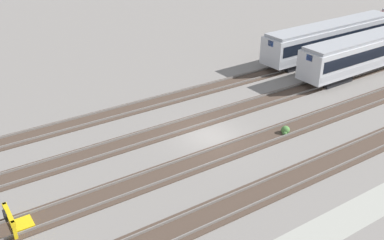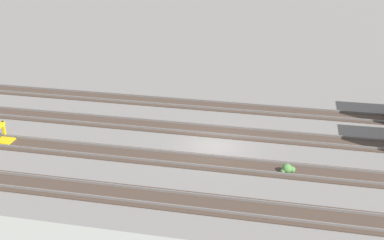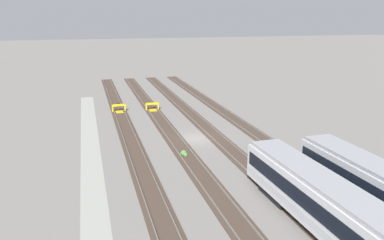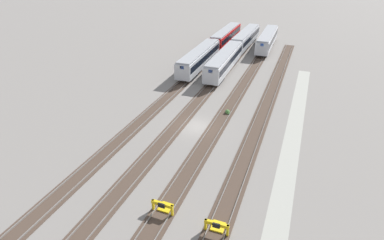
{
  "view_description": "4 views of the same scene",
  "coord_description": "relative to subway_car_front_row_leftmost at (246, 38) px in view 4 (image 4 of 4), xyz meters",
  "views": [
    {
      "loc": [
        -17.11,
        -23.37,
        16.13
      ],
      "look_at": [
        -1.58,
        -0.0,
        1.8
      ],
      "focal_mm": 42.0,
      "sensor_mm": 36.0,
      "label": 1
    },
    {
      "loc": [
        5.45,
        -32.24,
        15.66
      ],
      "look_at": [
        -1.58,
        -0.0,
        1.8
      ],
      "focal_mm": 50.0,
      "sensor_mm": 36.0,
      "label": 2
    },
    {
      "loc": [
        39.37,
        -11.67,
        13.69
      ],
      "look_at": [
        -1.58,
        -0.0,
        1.8
      ],
      "focal_mm": 35.0,
      "sensor_mm": 36.0,
      "label": 3
    },
    {
      "loc": [
        -31.2,
        -11.57,
        19.49
      ],
      "look_at": [
        -1.58,
        -0.0,
        1.8
      ],
      "focal_mm": 28.0,
      "sensor_mm": 36.0,
      "label": 4
    }
  ],
  "objects": [
    {
      "name": "ground_plane",
      "position": [
        -40.01,
        -2.52,
        -2.04
      ],
      "size": [
        400.0,
        400.0,
        0.0
      ],
      "primitive_type": "plane",
      "color": "gray"
    },
    {
      "name": "service_walkway",
      "position": [
        -40.01,
        -14.32,
        -2.04
      ],
      "size": [
        54.0,
        2.0,
        0.01
      ],
      "primitive_type": "cube",
      "color": "#9E9E93",
      "rests_on": "ground"
    },
    {
      "name": "rail_track_nearest",
      "position": [
        -40.01,
        -9.9,
        -2.0
      ],
      "size": [
        90.0,
        2.23,
        0.21
      ],
      "color": "#47382D",
      "rests_on": "ground"
    },
    {
      "name": "rail_track_near_inner",
      "position": [
        -40.01,
        -4.98,
        -2.0
      ],
      "size": [
        90.0,
        2.24,
        0.21
      ],
      "color": "#47382D",
      "rests_on": "ground"
    },
    {
      "name": "rail_track_middle",
      "position": [
        -40.01,
        -0.06,
        -2.0
      ],
      "size": [
        90.0,
        2.24,
        0.21
      ],
      "color": "#47382D",
      "rests_on": "ground"
    },
    {
      "name": "rail_track_far_inner",
      "position": [
        -40.01,
        4.86,
        -2.0
      ],
      "size": [
        90.0,
        2.23,
        0.21
      ],
      "color": "#47382D",
      "rests_on": "ground"
    },
    {
      "name": "subway_car_front_row_leftmost",
      "position": [
        0.0,
        0.0,
        0.0
      ],
      "size": [
        18.04,
        3.09,
        3.7
      ],
      "color": "silver",
      "rests_on": "ground"
    },
    {
      "name": "subway_car_front_row_left_inner",
      "position": [
        0.42,
        -4.96,
        0.0
      ],
      "size": [
        18.06,
        3.24,
        3.7
      ],
      "color": "silver",
      "rests_on": "ground"
    },
    {
      "name": "subway_car_front_row_centre",
      "position": [
        0.09,
        4.87,
        0.0
      ],
      "size": [
        18.01,
        2.91,
        3.7
      ],
      "color": "#B71414",
      "rests_on": "ground"
    },
    {
      "name": "subway_car_front_row_right_inner",
      "position": [
        -18.64,
        4.91,
        0.0
      ],
      "size": [
        18.05,
        3.16,
        3.7
      ],
      "color": "silver",
      "rests_on": "ground"
    },
    {
      "name": "subway_car_front_row_rightmost",
      "position": [
        -18.64,
        -0.08,
        0.0
      ],
      "size": [
        18.05,
        3.16,
        3.7
      ],
      "color": "silver",
      "rests_on": "ground"
    },
    {
      "name": "bumper_stop_nearest_track",
      "position": [
        -54.9,
        -9.89,
        -1.53
      ],
      "size": [
        1.37,
        2.01,
        1.22
      ],
      "color": "gold",
      "rests_on": "ground"
    },
    {
      "name": "bumper_stop_near_inner_track",
      "position": [
        -54.54,
        -4.98,
        -1.53
      ],
      "size": [
        1.34,
        2.0,
        1.22
      ],
      "color": "gold",
      "rests_on": "ground"
    },
    {
      "name": "weed_clump",
      "position": [
        -35.01,
        -5.25,
        -1.8
      ],
      "size": [
        0.92,
        0.7,
        0.64
      ],
      "color": "#4C7F3D",
      "rests_on": "ground"
    }
  ]
}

